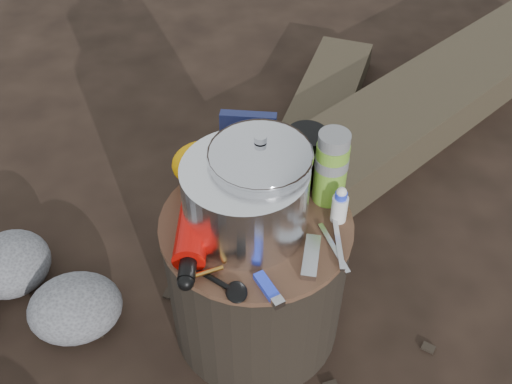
{
  "coord_description": "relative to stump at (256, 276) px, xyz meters",
  "views": [
    {
      "loc": [
        -0.13,
        -0.86,
        1.33
      ],
      "look_at": [
        0.0,
        0.0,
        0.48
      ],
      "focal_mm": 41.32,
      "sensor_mm": 36.0,
      "label": 1
    }
  ],
  "objects": [
    {
      "name": "stump",
      "position": [
        0.0,
        0.0,
        0.0
      ],
      "size": [
        0.42,
        0.42,
        0.39
      ],
      "primitive_type": "cylinder",
      "color": "black",
      "rests_on": "ground"
    },
    {
      "name": "fuel_bottle",
      "position": [
        -0.13,
        -0.01,
        0.23
      ],
      "size": [
        0.12,
        0.29,
        0.07
      ],
      "primitive_type": null,
      "rotation": [
        0.0,
        0.0,
        -0.18
      ],
      "color": "red",
      "rests_on": "stump"
    },
    {
      "name": "food_pouch",
      "position": [
        0.01,
        0.17,
        0.27
      ],
      "size": [
        0.13,
        0.06,
        0.16
      ],
      "primitive_type": "cube",
      "rotation": [
        0.0,
        0.0,
        -0.24
      ],
      "color": "navy",
      "rests_on": "stump"
    },
    {
      "name": "foil_windscreen",
      "position": [
        -0.02,
        -0.0,
        0.27
      ],
      "size": [
        0.26,
        0.26,
        0.16
      ],
      "primitive_type": "cylinder",
      "color": "silver",
      "rests_on": "stump"
    },
    {
      "name": "log_main",
      "position": [
        0.73,
        0.76,
        -0.12
      ],
      "size": [
        1.66,
        1.25,
        0.15
      ],
      "primitive_type": "cube",
      "rotation": [
        0.0,
        0.0,
        -0.98
      ],
      "color": "#393022",
      "rests_on": "ground"
    },
    {
      "name": "travel_mug",
      "position": [
        0.13,
        0.12,
        0.26
      ],
      "size": [
        0.09,
        0.09,
        0.13
      ],
      "primitive_type": "cylinder",
      "color": "black",
      "rests_on": "stump"
    },
    {
      "name": "camping_pot",
      "position": [
        0.01,
        0.02,
        0.3
      ],
      "size": [
        0.21,
        0.21,
        0.21
      ],
      "primitive_type": "cylinder",
      "color": "silver",
      "rests_on": "stump"
    },
    {
      "name": "squeeze_bottle",
      "position": [
        0.18,
        -0.02,
        0.24
      ],
      "size": [
        0.03,
        0.03,
        0.08
      ],
      "primitive_type": "cylinder",
      "color": "white",
      "rests_on": "stump"
    },
    {
      "name": "thermos",
      "position": [
        0.17,
        0.05,
        0.28
      ],
      "size": [
        0.07,
        0.07,
        0.18
      ],
      "primitive_type": "cylinder",
      "color": "#6EA72E",
      "rests_on": "stump"
    },
    {
      "name": "ground",
      "position": [
        0.0,
        0.0,
        -0.19
      ],
      "size": [
        60.0,
        60.0,
        0.0
      ],
      "primitive_type": "plane",
      "color": "black",
      "rests_on": "ground"
    },
    {
      "name": "spork",
      "position": [
        -0.12,
        -0.13,
        0.2
      ],
      "size": [
        0.15,
        0.14,
        0.01
      ],
      "primitive_type": null,
      "rotation": [
        0.0,
        0.0,
        0.82
      ],
      "color": "black",
      "rests_on": "stump"
    },
    {
      "name": "lighter",
      "position": [
        -0.01,
        -0.18,
        0.2
      ],
      "size": [
        0.05,
        0.09,
        0.02
      ],
      "primitive_type": "cube",
      "rotation": [
        0.0,
        0.0,
        0.36
      ],
      "color": "#2740F5",
      "rests_on": "stump"
    },
    {
      "name": "multitool",
      "position": [
        0.1,
        -0.12,
        0.2
      ],
      "size": [
        0.06,
        0.11,
        0.02
      ],
      "primitive_type": "cube",
      "rotation": [
        0.0,
        0.0,
        -0.32
      ],
      "color": "#B6B6BB",
      "rests_on": "stump"
    },
    {
      "name": "stuff_sack",
      "position": [
        -0.1,
        0.15,
        0.24
      ],
      "size": [
        0.15,
        0.12,
        0.1
      ],
      "primitive_type": "ellipsoid",
      "color": "#F3A102",
      "rests_on": "stump"
    },
    {
      "name": "log_small",
      "position": [
        0.31,
        0.71,
        -0.15
      ],
      "size": [
        0.69,
        1.09,
        0.09
      ],
      "primitive_type": "cube",
      "rotation": [
        0.0,
        0.0,
        -0.47
      ],
      "color": "#393022",
      "rests_on": "ground"
    },
    {
      "name": "pot_grabber",
      "position": [
        0.15,
        -0.1,
        0.2
      ],
      "size": [
        0.04,
        0.14,
        0.01
      ],
      "primitive_type": null,
      "rotation": [
        0.0,
        0.0,
        0.03
      ],
      "color": "#B6B6BB",
      "rests_on": "stump"
    }
  ]
}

